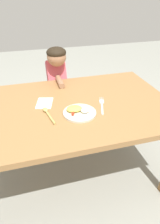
{
  "coord_description": "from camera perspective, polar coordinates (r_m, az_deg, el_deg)",
  "views": [
    {
      "loc": [
        -0.26,
        -1.17,
        1.38
      ],
      "look_at": [
        0.03,
        -0.14,
        0.69
      ],
      "focal_mm": 32.07,
      "sensor_mm": 36.0,
      "label": 1
    }
  ],
  "objects": [
    {
      "name": "ground_plane",
      "position": [
        1.83,
        -2.1,
        -16.46
      ],
      "size": [
        8.0,
        8.0,
        0.0
      ],
      "primitive_type": "plane",
      "color": "gray"
    },
    {
      "name": "dining_table",
      "position": [
        1.43,
        -2.59,
        -0.35
      ],
      "size": [
        1.43,
        0.91,
        0.67
      ],
      "color": "olive",
      "rests_on": "ground_plane"
    },
    {
      "name": "plate",
      "position": [
        1.29,
        -0.4,
        0.1
      ],
      "size": [
        0.21,
        0.21,
        0.04
      ],
      "color": "beige",
      "rests_on": "dining_table"
    },
    {
      "name": "fork",
      "position": [
        1.39,
        6.25,
        2.02
      ],
      "size": [
        0.09,
        0.23,
        0.01
      ],
      "rotation": [
        0.0,
        0.0,
        1.25
      ],
      "color": "silver",
      "rests_on": "dining_table"
    },
    {
      "name": "spoon",
      "position": [
        1.3,
        -9.21,
        -0.33
      ],
      "size": [
        0.06,
        0.2,
        0.02
      ],
      "rotation": [
        0.0,
        0.0,
        1.77
      ],
      "color": "tan",
      "rests_on": "dining_table"
    },
    {
      "name": "person",
      "position": [
        1.91,
        -6.44,
        6.12
      ],
      "size": [
        0.17,
        0.39,
        0.96
      ],
      "rotation": [
        0.0,
        0.0,
        3.14
      ],
      "color": "#314F61",
      "rests_on": "ground_plane"
    },
    {
      "name": "napkin",
      "position": [
        1.43,
        -10.07,
        2.53
      ],
      "size": [
        0.14,
        0.18,
        0.0
      ],
      "primitive_type": "cube",
      "rotation": [
        0.0,
        0.0,
        -0.26
      ],
      "color": "white",
      "rests_on": "dining_table"
    }
  ]
}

